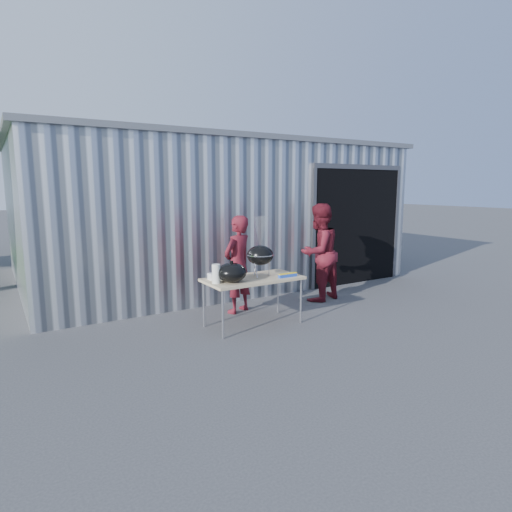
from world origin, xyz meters
TOP-DOWN VIEW (x-y plane):
  - ground at (0.00, 0.00)m, footprint 80.00×80.00m
  - building at (0.92, 4.59)m, footprint 8.20×6.20m
  - folding_table at (-0.20, 0.37)m, footprint 1.50×0.75m
  - kettle_grill at (-0.05, 0.40)m, footprint 0.42×0.42m
  - grill_lid at (-0.63, 0.27)m, footprint 0.44×0.44m
  - paper_towels at (-0.85, 0.32)m, footprint 0.12×0.12m
  - white_tub at (-0.75, 0.54)m, footprint 0.20×0.15m
  - foil_box at (0.28, 0.12)m, footprint 0.32×0.05m
  - person_cook at (-0.06, 1.10)m, footprint 0.71×0.60m
  - person_bystander at (1.62, 0.98)m, footprint 1.01×0.86m

SIDE VIEW (x-z plane):
  - ground at x=0.00m, z-range 0.00..0.00m
  - folding_table at x=-0.20m, z-range 0.33..1.08m
  - foil_box at x=0.28m, z-range 0.75..0.81m
  - white_tub at x=-0.75m, z-range 0.75..0.85m
  - person_cook at x=-0.06m, z-range 0.00..1.66m
  - paper_towels at x=-0.85m, z-range 0.75..1.03m
  - grill_lid at x=-0.63m, z-range 0.74..1.05m
  - person_bystander at x=1.62m, z-range 0.00..1.83m
  - kettle_grill at x=-0.05m, z-range 0.71..1.64m
  - building at x=0.92m, z-range -0.01..3.09m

